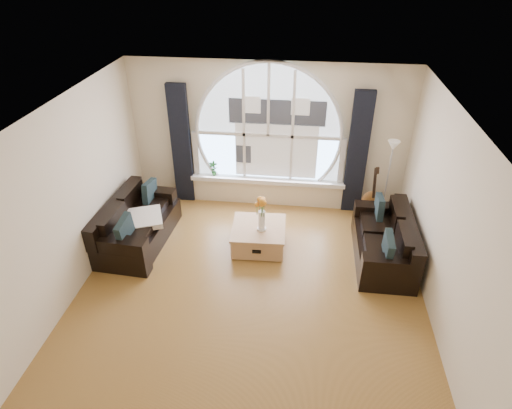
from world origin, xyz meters
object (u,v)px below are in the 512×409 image
sofa_right (384,238)px  coffee_chest (259,236)px  vase_flowers (262,209)px  potted_plant (213,168)px  sofa_left (137,222)px  guitar (373,191)px  floor_lamp (386,184)px

sofa_right → coffee_chest: bearing=177.7°
vase_flowers → potted_plant: (-1.08, 1.44, -0.08)m
sofa_left → sofa_right: bearing=4.1°
sofa_right → guitar: 1.27m
potted_plant → sofa_left: bearing=-123.7°
floor_lamp → guitar: (-0.17, 0.21, -0.27)m
sofa_right → guitar: (-0.06, 1.26, 0.13)m
sofa_left → floor_lamp: 4.28m
sofa_left → sofa_right: size_ratio=1.05×
coffee_chest → floor_lamp: floor_lamp is taller
potted_plant → vase_flowers: bearing=-53.1°
vase_flowers → floor_lamp: (2.05, 1.02, 0.03)m
potted_plant → guitar: bearing=-4.1°
coffee_chest → guitar: (1.94, 1.17, 0.32)m
sofa_right → potted_plant: (-3.02, 1.47, 0.29)m
sofa_right → vase_flowers: bearing=179.2°
sofa_left → sofa_right: (4.02, 0.02, 0.00)m
vase_flowers → floor_lamp: 2.29m
floor_lamp → potted_plant: size_ratio=5.54×
floor_lamp → sofa_left: bearing=-165.4°
guitar → sofa_left: bearing=-170.4°
vase_flowers → sofa_left: bearing=-178.5°
coffee_chest → potted_plant: size_ratio=3.01×
sofa_right → coffee_chest: (-2.00, 0.09, -0.19)m
sofa_right → coffee_chest: sofa_right is taller
coffee_chest → sofa_right: bearing=-4.8°
vase_flowers → guitar: vase_flowers is taller
sofa_right → floor_lamp: (0.11, 1.05, 0.40)m
sofa_left → guitar: guitar is taller
sofa_right → floor_lamp: 1.13m
sofa_right → floor_lamp: bearing=84.2°
sofa_right → guitar: guitar is taller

